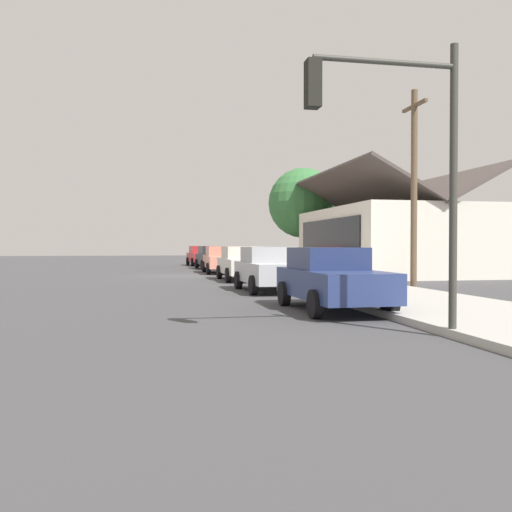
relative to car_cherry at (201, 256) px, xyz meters
name	(u,v)px	position (x,y,z in m)	size (l,w,h in m)	color
ground_plane	(179,276)	(14.73, -2.68, -0.82)	(120.00, 120.00, 0.00)	#424244
sidewalk_curb	(280,273)	(14.73, 2.92, -0.74)	(60.00, 4.20, 0.16)	#B2AFA8
car_cherry	(201,256)	(0.00, 0.00, 0.00)	(4.55, 2.26, 1.59)	red
car_charcoal	(212,257)	(6.44, 0.07, 0.00)	(4.59, 2.10, 1.59)	#2D3035
car_coral	(222,259)	(12.31, -0.02, 0.00)	(4.78, 2.15, 1.59)	#EA8C75
car_ivory	(243,263)	(19.06, 0.05, 0.00)	(4.73, 2.08, 1.59)	silver
car_silver	(270,268)	(25.37, -0.07, 0.00)	(4.35, 2.12, 1.59)	silver
car_navy	(331,278)	(31.35, 0.18, 0.00)	(4.47, 2.04, 1.59)	navy
storefront_building	(391,239)	(15.33, 9.31, 1.19)	(12.49, 7.84, 5.85)	silver
shade_tree	(303,203)	(7.12, 6.49, 3.80)	(4.92, 4.92, 7.09)	brown
traffic_light_main	(398,139)	(35.74, -0.14, 2.68)	(0.37, 2.79, 5.20)	#383833
utility_pole_wooden	(414,185)	(25.37, 5.52, 3.11)	(1.80, 0.24, 7.50)	brown
fire_hydrant_red	(249,265)	(12.95, 1.52, -0.32)	(0.22, 0.22, 0.71)	red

